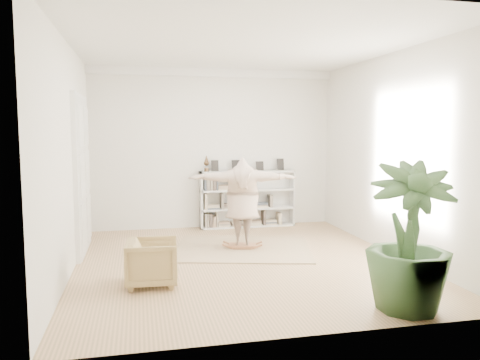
# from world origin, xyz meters

# --- Properties ---
(floor) EXTENTS (6.00, 6.00, 0.00)m
(floor) POSITION_xyz_m (0.00, 0.00, 0.00)
(floor) COLOR olive
(floor) RESTS_ON ground
(room_shell) EXTENTS (6.00, 6.00, 6.00)m
(room_shell) POSITION_xyz_m (0.00, 2.94, 3.51)
(room_shell) COLOR silver
(room_shell) RESTS_ON floor
(doors) EXTENTS (0.09, 1.78, 2.92)m
(doors) POSITION_xyz_m (-2.70, 1.30, 1.40)
(doors) COLOR white
(doors) RESTS_ON floor
(bookshelf) EXTENTS (2.20, 0.35, 1.64)m
(bookshelf) POSITION_xyz_m (0.74, 2.82, 0.64)
(bookshelf) COLOR silver
(bookshelf) RESTS_ON floor
(armchair) EXTENTS (0.78, 0.76, 0.66)m
(armchair) POSITION_xyz_m (-1.53, -0.91, 0.33)
(armchair) COLOR tan
(armchair) RESTS_ON floor
(rug) EXTENTS (2.91, 2.55, 0.02)m
(rug) POSITION_xyz_m (0.18, 0.82, 0.01)
(rug) COLOR tan
(rug) RESTS_ON floor
(rocker_board) EXTENTS (0.57, 0.42, 0.11)m
(rocker_board) POSITION_xyz_m (0.18, 0.82, 0.07)
(rocker_board) COLOR brown
(rocker_board) RESTS_ON rug
(person) EXTENTS (2.08, 1.02, 1.63)m
(person) POSITION_xyz_m (0.18, 0.82, 0.94)
(person) COLOR tan
(person) RESTS_ON rocker_board
(houseplant) EXTENTS (1.28, 1.28, 1.85)m
(houseplant) POSITION_xyz_m (1.52, -2.55, 0.92)
(houseplant) COLOR #2F4C26
(houseplant) RESTS_ON floor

